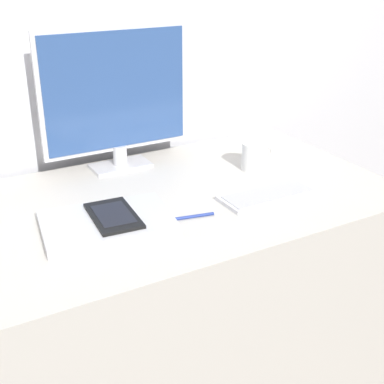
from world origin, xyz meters
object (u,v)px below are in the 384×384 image
(ereader, at_px, (113,215))
(coffee_mug, at_px, (255,156))
(monitor, at_px, (116,96))
(keyboard, at_px, (267,195))
(laptop, at_px, (107,223))
(pen, at_px, (189,217))

(ereader, distance_m, coffee_mug, 0.59)
(monitor, height_order, keyboard, monitor)
(laptop, distance_m, ereader, 0.03)
(keyboard, bearing_deg, coffee_mug, 63.96)
(ereader, relative_size, coffee_mug, 1.68)
(coffee_mug, distance_m, pen, 0.44)
(coffee_mug, bearing_deg, pen, -150.24)
(pen, bearing_deg, laptop, 163.69)
(monitor, xyz_separation_m, ereader, (-0.18, -0.39, -0.22))
(laptop, height_order, ereader, ereader)
(ereader, bearing_deg, coffee_mug, 14.91)
(monitor, bearing_deg, ereader, -114.78)
(keyboard, xyz_separation_m, coffee_mug, (0.10, 0.21, 0.04))
(keyboard, distance_m, coffee_mug, 0.23)
(monitor, xyz_separation_m, pen, (0.01, -0.46, -0.24))
(coffee_mug, relative_size, pen, 0.85)
(monitor, bearing_deg, laptop, -117.01)
(monitor, bearing_deg, keyboard, -57.07)
(ereader, height_order, pen, ereader)
(coffee_mug, xyz_separation_m, pen, (-0.38, -0.22, -0.04))
(ereader, relative_size, pen, 1.42)
(coffee_mug, bearing_deg, keyboard, -116.04)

